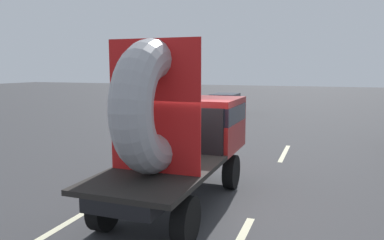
# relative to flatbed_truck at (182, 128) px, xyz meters

# --- Properties ---
(ground_plane) EXTENTS (120.00, 120.00, 0.00)m
(ground_plane) POSITION_rel_flatbed_truck_xyz_m (0.38, -0.29, -1.76)
(ground_plane) COLOR #38383A
(flatbed_truck) EXTENTS (2.02, 5.30, 3.68)m
(flatbed_truck) POSITION_rel_flatbed_truck_xyz_m (0.00, 0.00, 0.00)
(flatbed_truck) COLOR black
(flatbed_truck) RESTS_ON ground_plane
(distant_sedan) EXTENTS (1.81, 4.23, 1.38)m
(distant_sedan) POSITION_rel_flatbed_truck_xyz_m (-3.47, 16.94, -1.02)
(distant_sedan) COLOR black
(distant_sedan) RESTS_ON ground_plane
(lane_dash_left_near) EXTENTS (0.16, 2.38, 0.01)m
(lane_dash_left_near) POSITION_rel_flatbed_truck_xyz_m (-1.73, -2.25, -1.76)
(lane_dash_left_near) COLOR beige
(lane_dash_left_near) RESTS_ON ground_plane
(lane_dash_left_far) EXTENTS (0.16, 2.74, 0.01)m
(lane_dash_left_far) POSITION_rel_flatbed_truck_xyz_m (-1.73, 6.02, -1.76)
(lane_dash_left_far) COLOR beige
(lane_dash_left_far) RESTS_ON ground_plane
(lane_dash_right_far) EXTENTS (0.16, 2.87, 0.01)m
(lane_dash_right_far) POSITION_rel_flatbed_truck_xyz_m (1.73, 5.92, -1.76)
(lane_dash_right_far) COLOR beige
(lane_dash_right_far) RESTS_ON ground_plane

